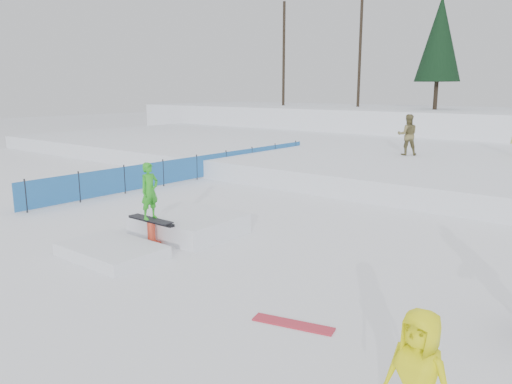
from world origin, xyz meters
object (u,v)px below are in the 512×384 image
Objects in this scene: safety_fence at (197,167)px; spectator_yellow at (418,380)px; jib_rail_feature at (169,228)px; walker_olive at (408,135)px.

safety_fence is 17.12m from spectator_yellow.
jib_rail_feature reaches higher than spectator_yellow.
spectator_yellow is (13.75, -10.20, 0.26)m from safety_fence.
safety_fence is 8.85m from jib_rail_feature.
spectator_yellow is at bearing 81.80° from walker_olive.
jib_rail_feature is at bearing -49.36° from safety_fence.
safety_fence is 9.93× the size of spectator_yellow.
safety_fence is 10.04m from walker_olive.
jib_rail_feature is (-0.49, -14.48, -1.46)m from walker_olive.
walker_olive reaches higher than spectator_yellow.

